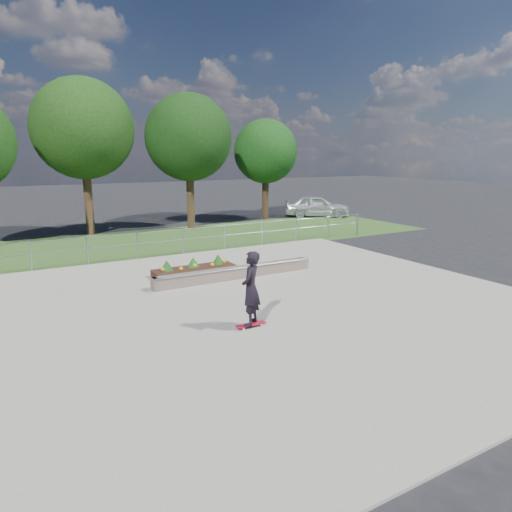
{
  "coord_description": "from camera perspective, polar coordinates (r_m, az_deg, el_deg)",
  "views": [
    {
      "loc": [
        -6.99,
        -10.98,
        4.33
      ],
      "look_at": [
        0.2,
        1.5,
        1.1
      ],
      "focal_mm": 32.0,
      "sensor_mm": 36.0,
      "label": 1
    }
  ],
  "objects": [
    {
      "name": "fence",
      "position": [
        20.07,
        -9.09,
        2.26
      ],
      "size": [
        20.06,
        0.06,
        1.2
      ],
      "color": "gray",
      "rests_on": "ground"
    },
    {
      "name": "concrete_slab",
      "position": [
        13.71,
        2.42,
        -5.65
      ],
      "size": [
        15.0,
        15.0,
        0.06
      ],
      "primitive_type": "cube",
      "color": "gray",
      "rests_on": "ground"
    },
    {
      "name": "ground",
      "position": [
        13.71,
        2.42,
        -5.77
      ],
      "size": [
        120.0,
        120.0,
        0.0
      ],
      "primitive_type": "plane",
      "color": "black",
      "rests_on": "ground"
    },
    {
      "name": "tree_mid_right",
      "position": [
        26.92,
        -8.42,
        14.42
      ],
      "size": [
        4.9,
        4.9,
        7.7
      ],
      "color": "#312113",
      "rests_on": "ground"
    },
    {
      "name": "tree_far_right",
      "position": [
        30.93,
        1.2,
        12.91
      ],
      "size": [
        4.2,
        4.2,
        6.6
      ],
      "color": "black",
      "rests_on": "ground"
    },
    {
      "name": "tree_mid_left",
      "position": [
        26.39,
        -20.83,
        14.62
      ],
      "size": [
        5.25,
        5.25,
        8.25
      ],
      "color": "#382216",
      "rests_on": "ground"
    },
    {
      "name": "grind_ledge",
      "position": [
        16.0,
        -2.55,
        -2.09
      ],
      "size": [
        6.0,
        0.44,
        0.43
      ],
      "color": "brown",
      "rests_on": "concrete_slab"
    },
    {
      "name": "planter_bed",
      "position": [
        16.62,
        -7.57,
        -1.7
      ],
      "size": [
        3.0,
        1.2,
        0.61
      ],
      "color": "black",
      "rests_on": "concrete_slab"
    },
    {
      "name": "skateboarder",
      "position": [
        11.31,
        -0.65,
        -4.1
      ],
      "size": [
        0.8,
        0.8,
        1.96
      ],
      "color": "silver",
      "rests_on": "concrete_slab"
    },
    {
      "name": "parked_car",
      "position": [
        32.43,
        7.59,
        6.22
      ],
      "size": [
        4.82,
        3.9,
        1.54
      ],
      "primitive_type": "imported",
      "rotation": [
        0.0,
        0.0,
        1.03
      ],
      "color": "silver",
      "rests_on": "ground"
    },
    {
      "name": "grass_verge",
      "position": [
        23.46,
        -12.11,
        1.74
      ],
      "size": [
        30.0,
        8.0,
        0.02
      ],
      "primitive_type": "cube",
      "color": "#2E4F1F",
      "rests_on": "ground"
    }
  ]
}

